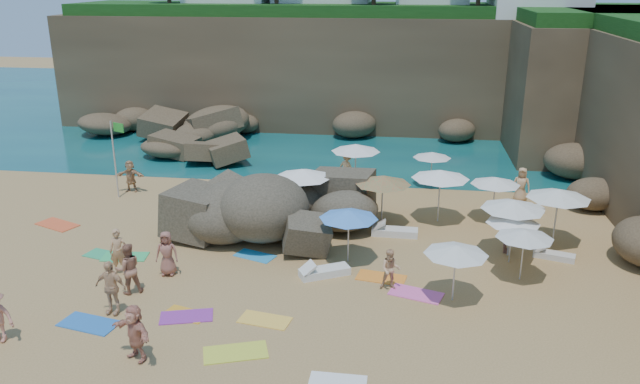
# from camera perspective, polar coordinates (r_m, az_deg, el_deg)

# --- Properties ---
(ground) EXTENTS (120.00, 120.00, 0.00)m
(ground) POSITION_cam_1_polar(r_m,az_deg,el_deg) (24.79, -5.56, -6.43)
(ground) COLOR tan
(ground) RESTS_ON ground
(seawater) EXTENTS (120.00, 120.00, 0.00)m
(seawater) POSITION_cam_1_polar(r_m,az_deg,el_deg) (53.09, 1.81, 7.55)
(seawater) COLOR #0C4751
(seawater) RESTS_ON ground
(cliff_back) EXTENTS (44.00, 8.00, 8.00)m
(cliff_back) POSITION_cam_1_polar(r_m,az_deg,el_deg) (47.32, 3.66, 11.01)
(cliff_back) COLOR brown
(cliff_back) RESTS_ON ground
(cliff_corner) EXTENTS (10.00, 12.00, 8.00)m
(cliff_corner) POSITION_cam_1_polar(r_m,az_deg,el_deg) (43.83, 23.34, 8.86)
(cliff_corner) COLOR brown
(cliff_corner) RESTS_ON ground
(rock_promontory) EXTENTS (12.00, 7.00, 2.00)m
(rock_promontory) POSITION_cam_1_polar(r_m,az_deg,el_deg) (42.48, -15.22, 3.93)
(rock_promontory) COLOR brown
(rock_promontory) RESTS_ON ground
(marina_masts) EXTENTS (3.10, 0.10, 6.00)m
(marina_masts) POSITION_cam_1_polar(r_m,az_deg,el_deg) (56.68, -15.29, 10.71)
(marina_masts) COLOR white
(marina_masts) RESTS_ON ground
(rock_outcrop) EXTENTS (7.98, 6.72, 2.77)m
(rock_outcrop) POSITION_cam_1_polar(r_m,az_deg,el_deg) (27.61, -4.15, -3.63)
(rock_outcrop) COLOR brown
(rock_outcrop) RESTS_ON ground
(flag_pole) EXTENTS (0.75, 0.32, 3.97)m
(flag_pole) POSITION_cam_1_polar(r_m,az_deg,el_deg) (32.60, -18.16, 3.73)
(flag_pole) COLOR silver
(flag_pole) RESTS_ON ground
(parasol_0) EXTENTS (2.56, 2.56, 2.42)m
(parasol_0) POSITION_cam_1_polar(r_m,az_deg,el_deg) (32.49, 3.29, 4.06)
(parasol_0) COLOR silver
(parasol_0) RESTS_ON ground
(parasol_1) EXTENTS (2.61, 2.61, 2.46)m
(parasol_1) POSITION_cam_1_polar(r_m,az_deg,el_deg) (28.44, 10.97, 1.60)
(parasol_1) COLOR silver
(parasol_1) RESTS_ON ground
(parasol_2) EXTENTS (2.01, 2.01, 1.90)m
(parasol_2) POSITION_cam_1_polar(r_m,az_deg,el_deg) (33.41, 10.22, 3.35)
(parasol_2) COLOR silver
(parasol_2) RESTS_ON ground
(parasol_3) EXTENTS (2.59, 2.59, 2.45)m
(parasol_3) POSITION_cam_1_polar(r_m,az_deg,el_deg) (27.27, 21.00, -0.15)
(parasol_3) COLOR silver
(parasol_3) RESTS_ON ground
(parasol_4) EXTENTS (2.51, 2.51, 2.37)m
(parasol_4) POSITION_cam_1_polar(r_m,az_deg,el_deg) (25.60, 17.24, -1.12)
(parasol_4) COLOR silver
(parasol_4) RESTS_ON ground
(parasol_5) EXTENTS (2.61, 2.61, 2.47)m
(parasol_5) POSITION_cam_1_polar(r_m,az_deg,el_deg) (28.08, -1.60, 1.73)
(parasol_5) COLOR silver
(parasol_5) RESTS_ON ground
(parasol_6) EXTENTS (2.50, 2.50, 2.37)m
(parasol_6) POSITION_cam_1_polar(r_m,az_deg,el_deg) (27.56, 5.77, 1.10)
(parasol_6) COLOR silver
(parasol_6) RESTS_ON ground
(parasol_7) EXTENTS (2.07, 2.07, 1.96)m
(parasol_7) POSITION_cam_1_polar(r_m,az_deg,el_deg) (25.11, 17.26, -2.43)
(parasol_7) COLOR silver
(parasol_7) RESTS_ON ground
(parasol_8) EXTENTS (2.23, 2.23, 2.11)m
(parasol_8) POSITION_cam_1_polar(r_m,az_deg,el_deg) (29.18, 15.76, 0.99)
(parasol_8) COLOR silver
(parasol_8) RESTS_ON ground
(parasol_9) EXTENTS (2.10, 2.10, 1.98)m
(parasol_9) POSITION_cam_1_polar(r_m,az_deg,el_deg) (23.82, 18.23, -3.66)
(parasol_9) COLOR silver
(parasol_9) RESTS_ON ground
(parasol_10) EXTENTS (2.30, 2.30, 2.18)m
(parasol_10) POSITION_cam_1_polar(r_m,az_deg,el_deg) (24.00, 2.64, -2.04)
(parasol_10) COLOR silver
(parasol_10) RESTS_ON ground
(parasol_11) EXTENTS (2.20, 2.20, 2.08)m
(parasol_11) POSITION_cam_1_polar(r_m,az_deg,el_deg) (21.64, 12.35, -5.19)
(parasol_11) COLOR silver
(parasol_11) RESTS_ON ground
(lounger_0) EXTENTS (2.13, 1.65, 0.32)m
(lounger_0) POSITION_cam_1_polar(r_m,az_deg,el_deg) (32.02, -2.48, -0.02)
(lounger_0) COLOR silver
(lounger_0) RESTS_ON ground
(lounger_1) EXTENTS (2.00, 0.71, 0.31)m
(lounger_1) POSITION_cam_1_polar(r_m,az_deg,el_deg) (27.30, 6.85, -3.64)
(lounger_1) COLOR silver
(lounger_1) RESTS_ON ground
(lounger_2) EXTENTS (1.96, 1.24, 0.29)m
(lounger_2) POSITION_cam_1_polar(r_m,az_deg,el_deg) (31.12, 18.13, -1.60)
(lounger_2) COLOR silver
(lounger_2) RESTS_ON ground
(lounger_3) EXTENTS (1.70, 1.03, 0.25)m
(lounger_3) POSITION_cam_1_polar(r_m,az_deg,el_deg) (30.90, -1.07, -0.80)
(lounger_3) COLOR silver
(lounger_3) RESTS_ON ground
(lounger_4) EXTENTS (1.65, 0.97, 0.24)m
(lounger_4) POSITION_cam_1_polar(r_m,az_deg,el_deg) (26.65, 20.62, -5.47)
(lounger_4) COLOR silver
(lounger_4) RESTS_ON ground
(lounger_5) EXTENTS (1.98, 1.45, 0.30)m
(lounger_5) POSITION_cam_1_polar(r_m,az_deg,el_deg) (23.60, 0.42, -7.32)
(lounger_5) COLOR white
(lounger_5) RESTS_ON ground
(towel_0) EXTENTS (2.07, 1.33, 0.03)m
(towel_0) POSITION_cam_1_polar(r_m,az_deg,el_deg) (21.94, -20.35, -11.21)
(towel_0) COLOR blue
(towel_0) RESTS_ON ground
(towel_2) EXTENTS (1.63, 1.12, 0.03)m
(towel_2) POSITION_cam_1_polar(r_m,az_deg,el_deg) (21.61, -12.16, -10.86)
(towel_2) COLOR gold
(towel_2) RESTS_ON ground
(towel_3) EXTENTS (1.87, 1.10, 0.03)m
(towel_3) POSITION_cam_1_polar(r_m,az_deg,el_deg) (26.32, -17.41, -5.66)
(towel_3) COLOR #34B663
(towel_3) RESTS_ON ground
(towel_4) EXTENTS (2.10, 1.52, 0.03)m
(towel_4) POSITION_cam_1_polar(r_m,az_deg,el_deg) (19.40, -7.73, -14.33)
(towel_4) COLOR #CFD838
(towel_4) RESTS_ON ground
(towel_5) EXTENTS (1.61, 0.81, 0.03)m
(towel_5) POSITION_cam_1_polar(r_m,az_deg,el_deg) (18.06, 1.63, -16.99)
(towel_5) COLOR white
(towel_5) RESTS_ON ground
(towel_6) EXTENTS (1.89, 1.30, 0.03)m
(towel_6) POSITION_cam_1_polar(r_m,az_deg,el_deg) (21.46, -12.11, -11.07)
(towel_6) COLOR purple
(towel_6) RESTS_ON ground
(towel_7) EXTENTS (2.17, 1.66, 0.03)m
(towel_7) POSITION_cam_1_polar(r_m,az_deg,el_deg) (30.66, -22.89, -2.76)
(towel_7) COLOR #EA5429
(towel_7) RESTS_ON ground
(towel_8) EXTENTS (1.79, 1.31, 0.03)m
(towel_8) POSITION_cam_1_polar(r_m,az_deg,el_deg) (25.34, -5.97, -5.82)
(towel_8) COLOR #2A9BE1
(towel_8) RESTS_ON ground
(towel_9) EXTENTS (2.03, 1.43, 0.03)m
(towel_9) POSITION_cam_1_polar(r_m,az_deg,el_deg) (22.62, 8.77, -9.18)
(towel_9) COLOR #F15EB4
(towel_9) RESTS_ON ground
(towel_10) EXTENTS (1.94, 1.21, 0.03)m
(towel_10) POSITION_cam_1_polar(r_m,az_deg,el_deg) (23.59, 5.61, -7.79)
(towel_10) COLOR orange
(towel_10) RESTS_ON ground
(towel_11) EXTENTS (1.83, 1.24, 0.03)m
(towel_11) POSITION_cam_1_polar(r_m,az_deg,el_deg) (26.69, -19.04, -5.49)
(towel_11) COLOR #2EA164
(towel_11) RESTS_ON ground
(towel_12) EXTENTS (1.80, 1.12, 0.03)m
(towel_12) POSITION_cam_1_polar(r_m,az_deg,el_deg) (20.90, -5.06, -11.57)
(towel_12) COLOR yellow
(towel_12) RESTS_ON ground
(person_stand_1) EXTENTS (1.16, 1.10, 1.88)m
(person_stand_1) POSITION_cam_1_polar(r_m,az_deg,el_deg) (23.06, -17.14, -6.71)
(person_stand_1) COLOR #A46C52
(person_stand_1) RESTS_ON ground
(person_stand_2) EXTENTS (1.26, 1.17, 1.89)m
(person_stand_2) POSITION_cam_1_polar(r_m,az_deg,el_deg) (33.43, 2.51, 2.23)
(person_stand_2) COLOR #F3C38A
(person_stand_2) RESTS_ON ground
(person_stand_3) EXTENTS (0.63, 1.07, 1.71)m
(person_stand_3) POSITION_cam_1_polar(r_m,az_deg,el_deg) (26.33, 16.77, -3.59)
(person_stand_3) COLOR #A86A54
(person_stand_3) RESTS_ON ground
(person_stand_4) EXTENTS (0.98, 0.71, 1.79)m
(person_stand_4) POSITION_cam_1_polar(r_m,az_deg,el_deg) (32.33, 17.92, 0.60)
(person_stand_4) COLOR tan
(person_stand_4) RESTS_ON ground
(person_stand_5) EXTENTS (1.57, 0.54, 1.67)m
(person_stand_5) POSITION_cam_1_polar(r_m,az_deg,el_deg) (33.84, -16.95, 1.40)
(person_stand_5) COLOR tan
(person_stand_5) RESTS_ON ground
(person_lie_0) EXTENTS (1.14, 1.73, 0.45)m
(person_lie_0) POSITION_cam_1_polar(r_m,az_deg,el_deg) (21.96, -27.24, -11.58)
(person_lie_0) COLOR tan
(person_lie_0) RESTS_ON ground
(person_lie_1) EXTENTS (1.30, 1.98, 0.46)m
(person_lie_1) POSITION_cam_1_polar(r_m,az_deg,el_deg) (22.21, -18.40, -9.96)
(person_lie_1) COLOR #DBAB7C
(person_lie_1) RESTS_ON ground
(person_lie_2) EXTENTS (1.03, 1.79, 0.46)m
(person_lie_2) POSITION_cam_1_polar(r_m,az_deg,el_deg) (24.31, -13.70, -6.87)
(person_lie_2) COLOR #95584A
(person_lie_2) RESTS_ON ground
(person_lie_3) EXTENTS (2.26, 2.31, 0.46)m
(person_lie_3) POSITION_cam_1_polar(r_m,az_deg,el_deg) (19.60, -16.39, -13.88)
(person_lie_3) COLOR tan
(person_lie_3) RESTS_ON ground
(person_lie_4) EXTENTS (0.96, 1.85, 0.42)m
(person_lie_4) POSITION_cam_1_polar(r_m,az_deg,el_deg) (24.90, -17.81, -6.67)
(person_lie_4) COLOR tan
(person_lie_4) RESTS_ON ground
(person_lie_5) EXTENTS (0.78, 1.52, 0.57)m
(person_lie_5) POSITION_cam_1_polar(r_m,az_deg,el_deg) (22.71, 6.42, -8.18)
(person_lie_5) COLOR tan
(person_lie_5) RESTS_ON ground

